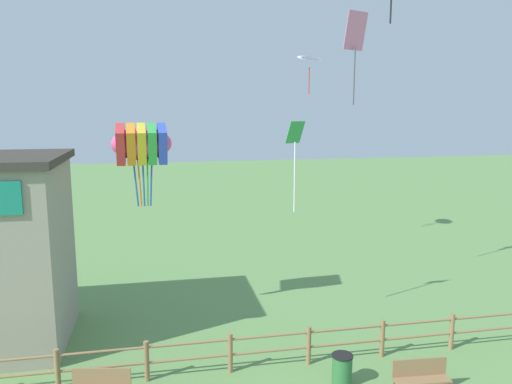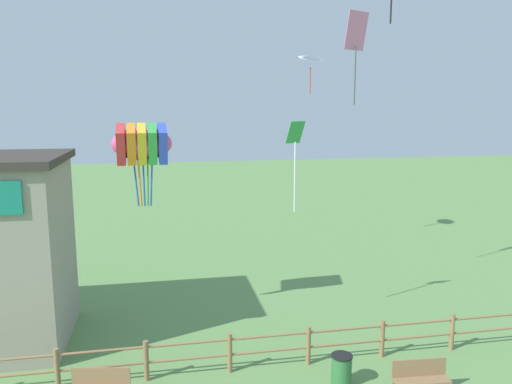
# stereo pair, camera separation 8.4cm
# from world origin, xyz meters

# --- Properties ---
(wooden_fence) EXTENTS (15.96, 0.14, 1.13)m
(wooden_fence) POSITION_xyz_m (0.00, 5.76, 0.64)
(wooden_fence) COLOR olive
(wooden_fence) RESTS_ON ground_plane
(park_bench_near_fence) EXTENTS (1.47, 0.50, 0.93)m
(park_bench_near_fence) POSITION_xyz_m (3.47, 3.70, 0.49)
(park_bench_near_fence) COLOR olive
(park_bench_near_fence) RESTS_ON ground_plane
(trash_bin) EXTENTS (0.57, 0.57, 0.84)m
(trash_bin) POSITION_xyz_m (1.68, 4.55, 0.42)
(trash_bin) COLOR #2D6B38
(trash_bin) RESTS_ON ground_plane
(kite_rainbow_parafoil) EXTENTS (1.97, 1.39, 2.71)m
(kite_rainbow_parafoil) POSITION_xyz_m (-3.41, 9.60, 6.09)
(kite_rainbow_parafoil) COLOR #E54C8C
(kite_pink_diamond) EXTENTS (1.01, 0.66, 3.36)m
(kite_pink_diamond) POSITION_xyz_m (4.38, 10.98, 9.77)
(kite_pink_diamond) COLOR pink
(kite_green_diamond) EXTENTS (0.63, 0.50, 2.94)m
(kite_green_diamond) POSITION_xyz_m (1.41, 8.44, 5.90)
(kite_green_diamond) COLOR green
(kite_white_delta) EXTENTS (1.41, 1.39, 2.00)m
(kite_white_delta) POSITION_xyz_m (4.58, 17.24, 9.64)
(kite_white_delta) COLOR white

